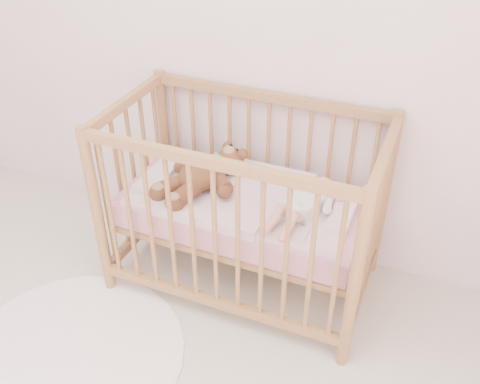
% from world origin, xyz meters
% --- Properties ---
extents(wall_back, '(4.00, 0.02, 2.70)m').
position_xyz_m(wall_back, '(0.00, 2.00, 1.35)').
color(wall_back, white).
rests_on(wall_back, floor).
extents(crib, '(1.36, 0.76, 1.00)m').
position_xyz_m(crib, '(0.40, 1.60, 0.50)').
color(crib, '#B57B4C').
rests_on(crib, floor).
extents(mattress, '(1.22, 0.62, 0.13)m').
position_xyz_m(mattress, '(0.40, 1.60, 0.49)').
color(mattress, pink).
rests_on(mattress, crib).
extents(blanket, '(1.10, 0.58, 0.06)m').
position_xyz_m(blanket, '(0.40, 1.60, 0.56)').
color(blanket, pink).
rests_on(blanket, mattress).
extents(baby, '(0.38, 0.56, 0.12)m').
position_xyz_m(baby, '(0.73, 1.58, 0.64)').
color(baby, white).
rests_on(baby, blanket).
extents(teddy_bear, '(0.61, 0.71, 0.17)m').
position_xyz_m(teddy_bear, '(0.18, 1.58, 0.65)').
color(teddy_bear, brown).
rests_on(teddy_bear, blanket).
extents(rug, '(1.10, 1.10, 0.01)m').
position_xyz_m(rug, '(-0.16, 0.77, 0.01)').
color(rug, white).
rests_on(rug, floor).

